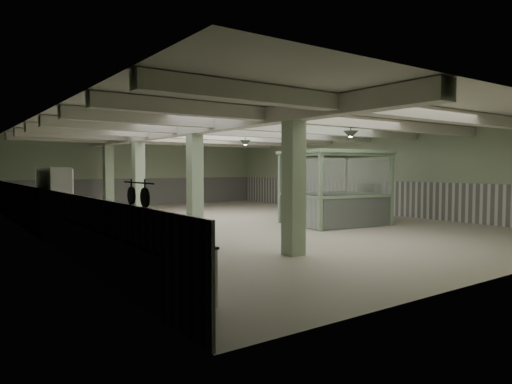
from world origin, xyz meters
TOP-DOWN VIEW (x-y plane):
  - floor at (0.00, 0.00)m, footprint 20.00×20.00m
  - ceiling at (0.00, 0.00)m, footprint 14.00×20.00m
  - wall_back at (0.00, 10.00)m, footprint 14.00×0.02m
  - wall_left at (-7.00, 0.00)m, footprint 0.02×20.00m
  - wall_right at (7.00, 0.00)m, footprint 0.02×20.00m
  - wainscot_left at (-6.97, 0.00)m, footprint 0.05×19.90m
  - wainscot_right at (6.97, 0.00)m, footprint 0.05×19.90m
  - wainscot_back at (0.00, 9.97)m, footprint 13.90×0.05m
  - girder at (-2.50, 0.00)m, footprint 0.45×19.90m
  - beam_a at (0.00, -7.50)m, footprint 13.90×0.35m
  - beam_b at (0.00, -5.00)m, footprint 13.90×0.35m
  - beam_c at (0.00, -2.50)m, footprint 13.90×0.35m
  - beam_d at (0.00, 0.00)m, footprint 13.90×0.35m
  - beam_e at (0.00, 2.50)m, footprint 13.90×0.35m
  - beam_f at (0.00, 5.00)m, footprint 13.90×0.35m
  - beam_g at (0.00, 7.50)m, footprint 13.90×0.35m
  - column_a at (-2.50, -6.00)m, footprint 0.42×0.42m
  - column_b at (-2.50, -1.00)m, footprint 0.42×0.42m
  - column_c at (-2.50, 4.00)m, footprint 0.42×0.42m
  - column_d at (-2.50, 8.00)m, footprint 0.42×0.42m
  - hook_rail at (-6.93, -7.60)m, footprint 0.02×1.20m
  - pendant_front at (0.50, -5.00)m, footprint 0.44×0.44m
  - pendant_mid at (0.50, 0.50)m, footprint 0.44×0.44m
  - pendant_back at (0.50, 5.50)m, footprint 0.44×0.44m
  - prep_counter at (-6.54, -5.77)m, footprint 0.96×5.53m
  - pitcher_near at (-6.62, -3.42)m, footprint 0.18×0.21m
  - pitcher_far at (-6.54, -6.27)m, footprint 0.25×0.28m
  - veg_colander at (-6.56, -7.75)m, footprint 0.63×0.63m
  - orange_bowl at (-6.51, -3.29)m, footprint 0.28×0.28m
  - skillet_near at (-6.88, -7.74)m, footprint 0.04×0.30m
  - skillet_far at (-6.88, -7.16)m, footprint 0.04×0.29m
  - walkin_cooler at (-6.62, -0.12)m, footprint 0.95×2.18m
  - guard_booth at (2.57, -2.30)m, footprint 3.71×3.27m
  - filing_cabinet at (4.58, -2.28)m, footprint 0.49×0.69m

SIDE VIEW (x-z plane):
  - floor at x=0.00m, z-range 0.00..0.00m
  - prep_counter at x=-6.54m, z-range 0.01..0.92m
  - filing_cabinet at x=4.58m, z-range 0.00..1.46m
  - wainscot_left at x=-6.97m, z-range 0.00..1.50m
  - wainscot_right at x=6.97m, z-range 0.00..1.50m
  - wainscot_back at x=0.00m, z-range 0.00..1.50m
  - orange_bowl at x=-6.51m, z-range 0.90..0.99m
  - walkin_cooler at x=-6.62m, z-range 0.00..2.00m
  - veg_colander at x=-6.56m, z-range 0.90..1.13m
  - pitcher_near at x=-6.62m, z-range 0.90..1.15m
  - pitcher_far at x=-6.54m, z-range 0.90..1.22m
  - skillet_near at x=-6.88m, z-range 1.48..1.78m
  - skillet_far at x=-6.88m, z-range 1.49..1.77m
  - wall_back at x=0.00m, z-range 0.00..3.60m
  - wall_left at x=-7.00m, z-range 0.00..3.60m
  - wall_right at x=7.00m, z-range 0.00..3.60m
  - column_a at x=-2.50m, z-range 0.00..3.60m
  - column_b at x=-2.50m, z-range 0.00..3.60m
  - column_c at x=-2.50m, z-range 0.00..3.60m
  - column_d at x=-2.50m, z-range 0.00..3.60m
  - guard_booth at x=2.57m, z-range 0.46..3.18m
  - hook_rail at x=-6.93m, z-range 1.84..1.86m
  - pendant_front at x=0.50m, z-range 2.94..3.16m
  - pendant_mid at x=0.50m, z-range 2.94..3.16m
  - pendant_back at x=0.50m, z-range 2.94..3.16m
  - girder at x=-2.50m, z-range 3.18..3.58m
  - beam_a at x=0.00m, z-range 3.26..3.58m
  - beam_b at x=0.00m, z-range 3.26..3.58m
  - beam_c at x=0.00m, z-range 3.26..3.58m
  - beam_d at x=0.00m, z-range 3.26..3.58m
  - beam_e at x=0.00m, z-range 3.26..3.58m
  - beam_f at x=0.00m, z-range 3.26..3.58m
  - beam_g at x=0.00m, z-range 3.26..3.58m
  - ceiling at x=0.00m, z-range 3.59..3.61m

